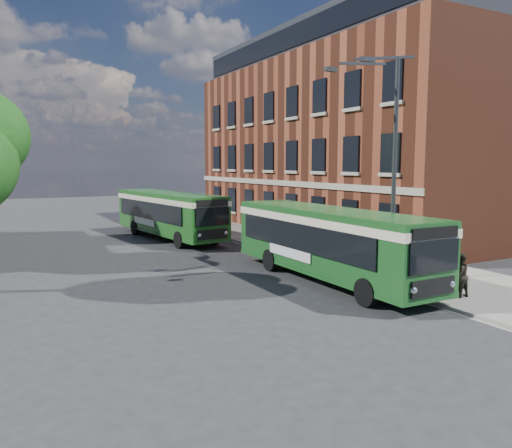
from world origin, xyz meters
TOP-DOWN VIEW (x-y plane):
  - ground at (0.00, 0.00)m, footprint 120.00×120.00m
  - pavement at (7.00, 8.00)m, footprint 6.00×48.00m
  - kerb_line at (3.95, 8.00)m, footprint 0.12×48.00m
  - brick_office at (14.00, 12.00)m, footprint 12.10×26.00m
  - street_lamp at (4.84, -2.00)m, footprint 2.96×2.38m
  - bus_stop_sign at (5.60, -4.20)m, footprint 0.35×0.08m
  - bus_front at (3.03, -0.56)m, footprint 2.69×11.39m
  - bus_rear at (0.89, 13.98)m, footprint 3.95×11.69m
  - pedestrian_a at (4.60, -1.50)m, footprint 0.66×0.48m
  - pedestrian_b at (5.25, -5.36)m, footprint 0.78×0.61m

SIDE VIEW (x-z plane):
  - ground at x=0.00m, z-range 0.00..0.00m
  - kerb_line at x=3.95m, z-range 0.00..0.01m
  - pavement at x=7.00m, z-range 0.00..0.15m
  - pedestrian_b at x=5.25m, z-range 0.15..1.74m
  - pedestrian_a at x=4.60m, z-range 0.15..1.80m
  - bus_stop_sign at x=5.60m, z-range 0.25..2.77m
  - bus_front at x=3.03m, z-range 0.32..3.34m
  - bus_rear at x=0.89m, z-range 0.32..3.34m
  - street_lamp at x=4.84m, z-range 0.29..9.29m
  - brick_office at x=14.00m, z-range -0.13..14.07m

